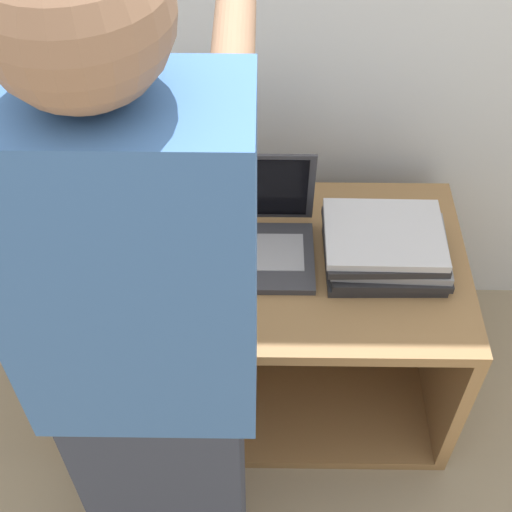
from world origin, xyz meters
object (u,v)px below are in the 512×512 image
object	(u,v)px
laptop_open	(257,234)
laptop_stack_right	(385,247)
laptop_stack_left	(128,245)
person	(150,376)

from	to	relation	value
laptop_open	laptop_stack_right	world-z (taller)	laptop_open
laptop_open	laptop_stack_left	bearing A→B (deg)	-172.25
laptop_stack_left	laptop_stack_right	world-z (taller)	same
laptop_stack_left	person	bearing A→B (deg)	-75.24
laptop_stack_right	laptop_stack_left	bearing A→B (deg)	-179.93
laptop_open	laptop_stack_right	distance (m)	0.34
laptop_open	laptop_stack_left	distance (m)	0.34
laptop_stack_left	laptop_stack_right	xyz separation A→B (m)	(0.68, 0.00, 0.00)
laptop_stack_left	person	xyz separation A→B (m)	(0.14, -0.55, 0.23)
laptop_stack_right	person	xyz separation A→B (m)	(-0.53, -0.55, 0.23)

